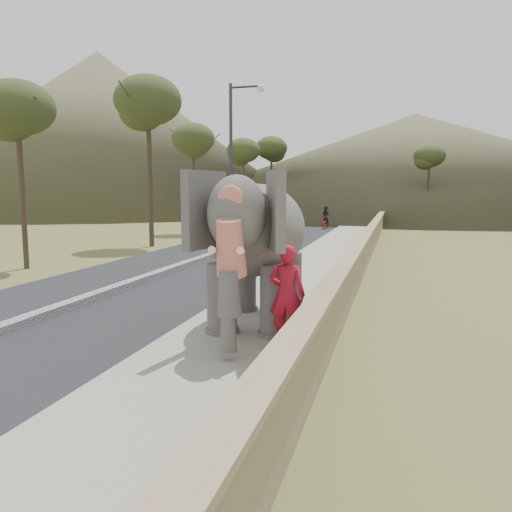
% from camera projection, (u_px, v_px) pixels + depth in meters
% --- Properties ---
extents(ground, '(160.00, 160.00, 0.00)m').
position_uv_depth(ground, '(233.00, 352.00, 9.27)').
color(ground, olive).
rests_on(ground, ground).
extents(road, '(7.00, 120.00, 0.03)m').
position_uv_depth(road, '(194.00, 264.00, 20.15)').
color(road, black).
rests_on(road, ground).
extents(median, '(0.35, 120.00, 0.22)m').
position_uv_depth(median, '(194.00, 261.00, 20.14)').
color(median, black).
rests_on(median, ground).
extents(walkway, '(3.00, 120.00, 0.15)m').
position_uv_depth(walkway, '(317.00, 268.00, 18.79)').
color(walkway, '#9E9687').
rests_on(walkway, ground).
extents(parapet, '(0.30, 120.00, 1.10)m').
position_uv_depth(parapet, '(362.00, 257.00, 18.29)').
color(parapet, tan).
rests_on(parapet, ground).
extents(lamppost, '(1.76, 0.36, 8.00)m').
position_uv_depth(lamppost, '(237.00, 150.00, 23.99)').
color(lamppost, '#2D2D32').
rests_on(lamppost, ground).
extents(signboard, '(0.60, 0.08, 2.40)m').
position_uv_depth(signboard, '(240.00, 218.00, 24.26)').
color(signboard, '#2D2D33').
rests_on(signboard, ground).
extents(hill_left, '(60.00, 60.00, 22.00)m').
position_uv_depth(hill_left, '(101.00, 132.00, 70.52)').
color(hill_left, brown).
rests_on(hill_left, ground).
extents(hill_far, '(80.00, 80.00, 14.00)m').
position_uv_depth(hill_far, '(414.00, 162.00, 73.75)').
color(hill_far, brown).
rests_on(hill_far, ground).
extents(elephant_and_man, '(2.53, 4.47, 3.13)m').
position_uv_depth(elephant_and_man, '(258.00, 251.00, 10.63)').
color(elephant_and_man, '#66605C').
rests_on(elephant_and_man, ground).
extents(motorcyclist, '(0.78, 1.90, 1.77)m').
position_uv_depth(motorcyclist, '(326.00, 220.00, 37.96)').
color(motorcyclist, maroon).
rests_on(motorcyclist, ground).
extents(trees, '(47.08, 40.66, 9.03)m').
position_uv_depth(trees, '(364.00, 177.00, 35.95)').
color(trees, '#473828').
rests_on(trees, ground).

